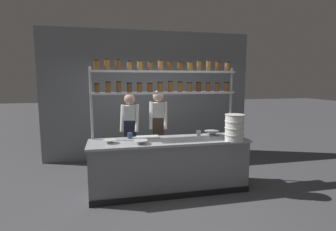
% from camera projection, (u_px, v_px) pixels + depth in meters
% --- Properties ---
extents(ground_plane, '(40.00, 40.00, 0.00)m').
position_uv_depth(ground_plane, '(169.00, 190.00, 4.68)').
color(ground_plane, '#4C4C51').
extents(back_wall, '(5.17, 0.12, 3.14)m').
position_uv_depth(back_wall, '(150.00, 95.00, 6.56)').
color(back_wall, gray).
rests_on(back_wall, ground_plane).
extents(prep_counter, '(2.77, 0.76, 0.92)m').
position_uv_depth(prep_counter, '(169.00, 165.00, 4.62)').
color(prep_counter, gray).
rests_on(prep_counter, ground_plane).
extents(spice_shelf_unit, '(2.65, 0.28, 2.32)m').
position_uv_depth(spice_shelf_unit, '(165.00, 84.00, 4.75)').
color(spice_shelf_unit, '#ADAFB5').
rests_on(spice_shelf_unit, ground_plane).
extents(chef_left, '(0.40, 0.33, 1.69)m').
position_uv_depth(chef_left, '(130.00, 129.00, 5.21)').
color(chef_left, black).
rests_on(chef_left, ground_plane).
extents(chef_center, '(0.41, 0.34, 1.75)m').
position_uv_depth(chef_center, '(158.00, 127.00, 5.30)').
color(chef_center, black).
rests_on(chef_center, ground_plane).
extents(container_stack, '(0.33, 0.33, 0.46)m').
position_uv_depth(container_stack, '(234.00, 128.00, 4.46)').
color(container_stack, white).
rests_on(container_stack, prep_counter).
extents(cutting_board, '(0.40, 0.26, 0.02)m').
position_uv_depth(cutting_board, '(148.00, 137.00, 4.70)').
color(cutting_board, silver).
rests_on(cutting_board, prep_counter).
extents(prep_bowl_near_left, '(0.22, 0.22, 0.06)m').
position_uv_depth(prep_bowl_near_left, '(110.00, 141.00, 4.31)').
color(prep_bowl_near_left, silver).
rests_on(prep_bowl_near_left, prep_counter).
extents(prep_bowl_center_front, '(0.24, 0.24, 0.07)m').
position_uv_depth(prep_bowl_center_front, '(141.00, 142.00, 4.25)').
color(prep_bowl_center_front, silver).
rests_on(prep_bowl_center_front, prep_counter).
extents(prep_bowl_center_back, '(0.29, 0.29, 0.08)m').
position_uv_depth(prep_bowl_center_back, '(212.00, 133.00, 4.93)').
color(prep_bowl_center_back, silver).
rests_on(prep_bowl_center_back, prep_counter).
extents(serving_cup_front, '(0.08, 0.08, 0.10)m').
position_uv_depth(serving_cup_front, '(199.00, 133.00, 4.85)').
color(serving_cup_front, silver).
rests_on(serving_cup_front, prep_counter).
extents(serving_cup_by_board, '(0.09, 0.09, 0.10)m').
position_uv_depth(serving_cup_by_board, '(130.00, 136.00, 4.67)').
color(serving_cup_by_board, '#334C70').
rests_on(serving_cup_by_board, prep_counter).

